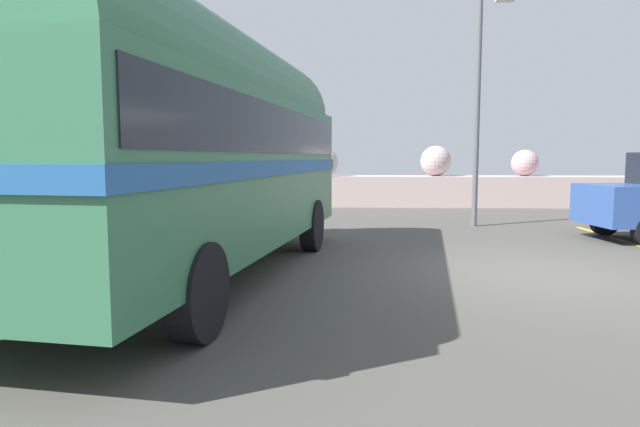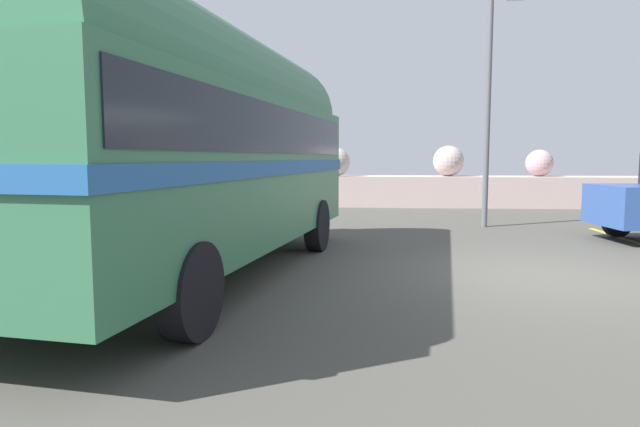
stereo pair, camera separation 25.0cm
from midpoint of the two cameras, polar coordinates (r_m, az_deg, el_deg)
ground at (r=8.87m, az=21.00°, el=-5.99°), size 32.00×26.00×0.02m
breakwater at (r=20.22m, az=10.30°, el=2.68°), size 31.36×2.11×2.49m
vintage_coach at (r=8.07m, az=-13.45°, el=7.68°), size 3.66×8.85×3.70m
lamp_post at (r=14.54m, az=15.94°, el=11.69°), size 0.91×0.29×5.81m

